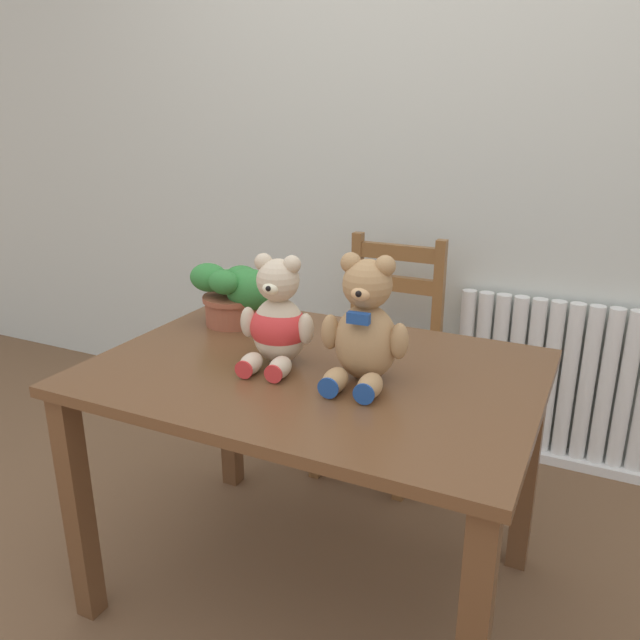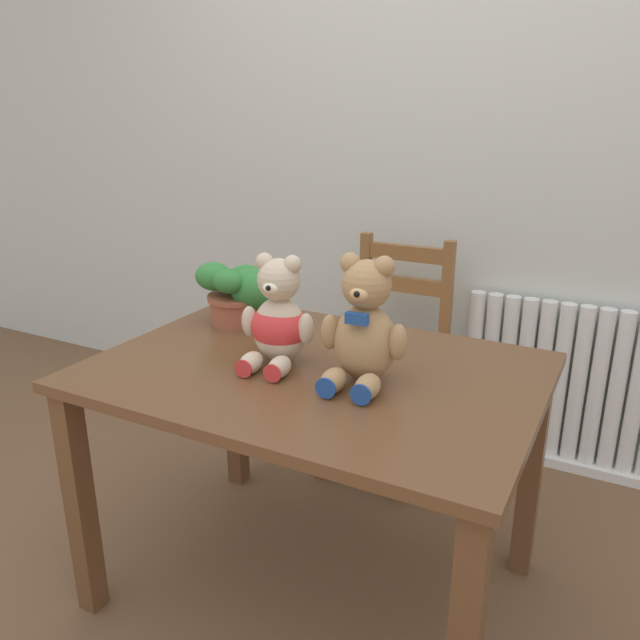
{
  "view_description": "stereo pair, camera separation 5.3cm",
  "coord_description": "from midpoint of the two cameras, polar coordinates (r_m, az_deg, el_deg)",
  "views": [
    {
      "loc": [
        0.68,
        -0.95,
        1.37
      ],
      "look_at": [
        0.02,
        0.41,
        0.86
      ],
      "focal_mm": 35.0,
      "sensor_mm": 36.0,
      "label": 1
    },
    {
      "loc": [
        0.73,
        -0.93,
        1.37
      ],
      "look_at": [
        0.02,
        0.41,
        0.86
      ],
      "focal_mm": 35.0,
      "sensor_mm": 36.0,
      "label": 2
    }
  ],
  "objects": [
    {
      "name": "teddy_bear_right",
      "position": [
        1.54,
        3.14,
        -0.76
      ],
      "size": [
        0.23,
        0.23,
        0.32
      ],
      "rotation": [
        0.0,
        0.0,
        3.21
      ],
      "color": "tan",
      "rests_on": "dining_table"
    },
    {
      "name": "wooden_chair_behind",
      "position": [
        2.46,
        5.09,
        -3.09
      ],
      "size": [
        0.38,
        0.44,
        0.9
      ],
      "rotation": [
        0.0,
        0.0,
        3.14
      ],
      "color": "brown",
      "rests_on": "ground_plane"
    },
    {
      "name": "radiator",
      "position": [
        2.65,
        19.59,
        -6.06
      ],
      "size": [
        0.75,
        0.1,
        0.68
      ],
      "color": "white",
      "rests_on": "ground_plane"
    },
    {
      "name": "teddy_bear_left",
      "position": [
        1.65,
        -4.79,
        -0.13
      ],
      "size": [
        0.21,
        0.22,
        0.3
      ],
      "rotation": [
        0.0,
        0.0,
        3.26
      ],
      "color": "beige",
      "rests_on": "dining_table"
    },
    {
      "name": "potted_plant",
      "position": [
        1.98,
        -8.54,
        2.5
      ],
      "size": [
        0.28,
        0.2,
        0.2
      ],
      "color": "#9E5138",
      "rests_on": "dining_table"
    },
    {
      "name": "dining_table",
      "position": [
        1.71,
        -1.42,
        -7.59
      ],
      "size": [
        1.17,
        0.84,
        0.72
      ],
      "color": "brown",
      "rests_on": "ground_plane"
    },
    {
      "name": "wall_back",
      "position": [
        2.59,
        10.47,
        16.9
      ],
      "size": [
        8.0,
        0.04,
        2.6
      ],
      "primitive_type": "cube",
      "color": "silver",
      "rests_on": "ground_plane"
    }
  ]
}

